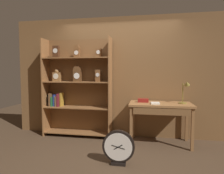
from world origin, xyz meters
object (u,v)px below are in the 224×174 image
Objects in this scene: desk_lamp at (185,91)px; round_clock_large at (118,147)px; bookshelf at (76,88)px; workbench at (160,109)px; toolbox_small at (143,100)px; open_repair_manual at (155,103)px.

desk_lamp is 1.71m from round_clock_large.
bookshelf is 4.00× the size of round_clock_large.
toolbox_small reaches higher than workbench.
open_repair_manual is at bearing -167.97° from desk_lamp.
round_clock_large is (-0.57, -0.91, -0.55)m from open_repair_manual.
workbench is at bearing -176.16° from desk_lamp.
bookshelf reaches higher than round_clock_large.
round_clock_large is at bearing -123.34° from open_repair_manual.
open_repair_manual is at bearing 57.75° from round_clock_large.
bookshelf reaches higher than toolbox_small.
round_clock_large is (1.12, -1.22, -0.79)m from bookshelf.
toolbox_small is 1.26m from round_clock_large.
bookshelf is at bearing 174.26° from toolbox_small.
desk_lamp reaches higher than round_clock_large.
workbench is at bearing -12.78° from toolbox_small.
open_repair_manual is (0.23, -0.16, -0.02)m from toolbox_small.
desk_lamp reaches higher than open_repair_manual.
round_clock_large is at bearing -137.68° from desk_lamp.
desk_lamp is (0.45, 0.03, 0.35)m from workbench.
toolbox_small is at bearing 72.26° from round_clock_large.
workbench is at bearing 39.11° from open_repair_manual.
bookshelf is 1.85m from workbench.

